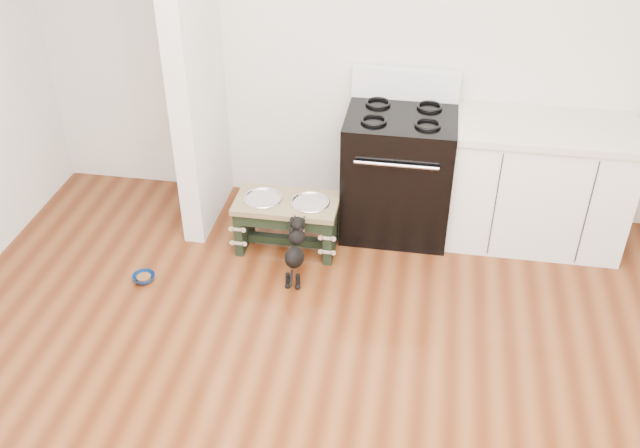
{
  "coord_description": "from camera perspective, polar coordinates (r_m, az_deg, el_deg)",
  "views": [
    {
      "loc": [
        0.44,
        -2.32,
        3.05
      ],
      "look_at": [
        -0.18,
        1.33,
        0.52
      ],
      "focal_mm": 40.0,
      "sensor_mm": 36.0,
      "label": 1
    }
  ],
  "objects": [
    {
      "name": "partition_wall",
      "position": [
        5.0,
        -10.11,
        13.96
      ],
      "size": [
        0.15,
        0.8,
        2.7
      ],
      "primitive_type": "cube",
      "color": "silver",
      "rests_on": "ground"
    },
    {
      "name": "room_shell",
      "position": [
        2.76,
        -0.91,
        3.14
      ],
      "size": [
        5.0,
        5.0,
        5.0
      ],
      "color": "silver",
      "rests_on": "ground"
    },
    {
      "name": "puppy",
      "position": [
        4.74,
        -1.98,
        -2.01
      ],
      "size": [
        0.13,
        0.37,
        0.44
      ],
      "color": "black",
      "rests_on": "ground"
    },
    {
      "name": "floor_bowl",
      "position": [
        4.99,
        -13.91,
        -4.21
      ],
      "size": [
        0.19,
        0.19,
        0.05
      ],
      "rotation": [
        0.0,
        0.0,
        0.32
      ],
      "color": "navy",
      "rests_on": "ground"
    },
    {
      "name": "cabinet_run",
      "position": [
        5.25,
        16.99,
        3.08
      ],
      "size": [
        1.24,
        0.64,
        0.91
      ],
      "color": "white",
      "rests_on": "ground"
    },
    {
      "name": "oven_range",
      "position": [
        5.17,
        6.27,
        4.27
      ],
      "size": [
        0.76,
        0.69,
        1.14
      ],
      "color": "black",
      "rests_on": "ground"
    },
    {
      "name": "dog_feeder",
      "position": [
        5.01,
        -2.69,
        0.73
      ],
      "size": [
        0.72,
        0.38,
        0.41
      ],
      "color": "black",
      "rests_on": "ground"
    }
  ]
}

